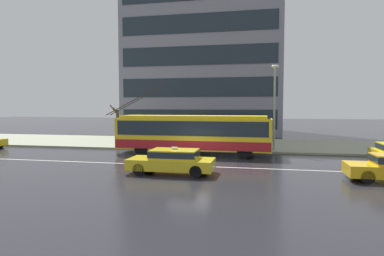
% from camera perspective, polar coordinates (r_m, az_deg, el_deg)
% --- Properties ---
extents(ground_plane, '(160.00, 160.00, 0.00)m').
position_cam_1_polar(ground_plane, '(20.72, -0.44, -5.95)').
color(ground_plane, '#242329').
extents(sidewalk_slab, '(80.00, 10.00, 0.14)m').
position_cam_1_polar(sidewalk_slab, '(30.46, 3.53, -2.73)').
color(sidewalk_slab, gray).
rests_on(sidewalk_slab, ground_plane).
extents(lane_centre_line, '(72.00, 0.14, 0.01)m').
position_cam_1_polar(lane_centre_line, '(19.57, -1.19, -6.52)').
color(lane_centre_line, silver).
rests_on(lane_centre_line, ground_plane).
extents(trolleybus, '(12.25, 2.68, 5.08)m').
position_cam_1_polar(trolleybus, '(23.91, 0.25, -0.88)').
color(trolleybus, yellow).
rests_on(trolleybus, ground_plane).
extents(taxi_oncoming_near, '(4.42, 1.84, 1.39)m').
position_cam_1_polar(taxi_oncoming_near, '(17.25, -3.39, -5.55)').
color(taxi_oncoming_near, yellow).
rests_on(taxi_oncoming_near, ground_plane).
extents(bus_shelter, '(3.55, 1.54, 2.48)m').
position_cam_1_polar(bus_shelter, '(27.18, 0.57, 0.53)').
color(bus_shelter, gray).
rests_on(bus_shelter, sidewalk_slab).
extents(pedestrian_at_shelter, '(1.06, 1.06, 1.99)m').
position_cam_1_polar(pedestrian_at_shelter, '(28.02, 3.95, 0.05)').
color(pedestrian_at_shelter, black).
rests_on(pedestrian_at_shelter, sidewalk_slab).
extents(pedestrian_approaching_curb, '(1.40, 1.40, 1.98)m').
position_cam_1_polar(pedestrian_approaching_curb, '(26.92, 9.99, 0.00)').
color(pedestrian_approaching_curb, black).
rests_on(pedestrian_approaching_curb, sidewalk_slab).
extents(pedestrian_walking_past, '(1.07, 1.07, 2.01)m').
position_cam_1_polar(pedestrian_walking_past, '(27.78, -0.11, 0.17)').
color(pedestrian_walking_past, navy).
rests_on(pedestrian_walking_past, sidewalk_slab).
extents(pedestrian_waiting_by_pole, '(1.64, 1.64, 1.93)m').
position_cam_1_polar(pedestrian_waiting_by_pole, '(26.72, 0.39, -0.03)').
color(pedestrian_waiting_by_pole, navy).
rests_on(pedestrian_waiting_by_pole, sidewalk_slab).
extents(street_lamp, '(0.60, 0.32, 6.50)m').
position_cam_1_polar(street_lamp, '(26.04, 14.02, 4.73)').
color(street_lamp, gray).
rests_on(street_lamp, sidewalk_slab).
extents(street_tree_bare, '(1.65, 1.14, 3.51)m').
position_cam_1_polar(street_tree_bare, '(30.32, -12.70, 0.59)').
color(street_tree_bare, '#503C27').
rests_on(street_tree_bare, sidewalk_slab).
extents(office_tower_corner_left, '(19.84, 13.51, 26.37)m').
position_cam_1_polar(office_tower_corner_left, '(46.41, 2.47, 15.78)').
color(office_tower_corner_left, gray).
rests_on(office_tower_corner_left, ground_plane).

